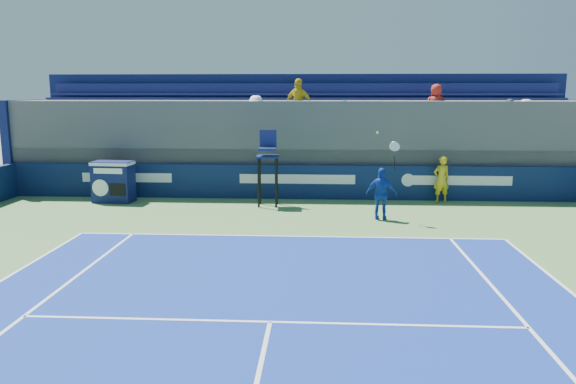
# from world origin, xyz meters

# --- Properties ---
(ball_person) EXTENTS (0.65, 0.52, 1.57)m
(ball_person) POSITION_xyz_m (4.87, 16.74, 0.80)
(ball_person) COLOR gold
(ball_person) RESTS_ON apron
(back_hoarding) EXTENTS (20.40, 0.21, 1.20)m
(back_hoarding) POSITION_xyz_m (0.00, 17.10, 0.60)
(back_hoarding) COLOR #0B1942
(back_hoarding) RESTS_ON ground
(match_clock) EXTENTS (1.38, 0.83, 1.40)m
(match_clock) POSITION_xyz_m (-6.18, 16.15, 0.74)
(match_clock) COLOR #0F154B
(match_clock) RESTS_ON ground
(umpire_chair) EXTENTS (0.72, 0.72, 2.48)m
(umpire_chair) POSITION_xyz_m (-0.91, 15.86, 1.53)
(umpire_chair) COLOR black
(umpire_chair) RESTS_ON ground
(tennis_player) EXTENTS (0.95, 0.59, 2.57)m
(tennis_player) POSITION_xyz_m (2.58, 13.99, 0.78)
(tennis_player) COLOR #143DA9
(tennis_player) RESTS_ON apron
(stadium_seating) EXTENTS (21.00, 4.05, 4.40)m
(stadium_seating) POSITION_xyz_m (0.03, 19.14, 1.84)
(stadium_seating) COLOR #4A4B4F
(stadium_seating) RESTS_ON ground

